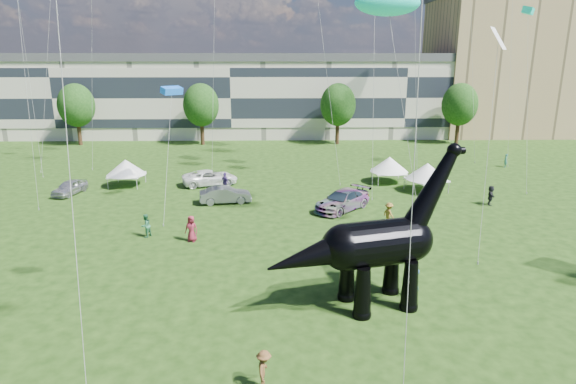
{
  "coord_description": "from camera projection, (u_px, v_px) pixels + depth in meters",
  "views": [
    {
      "loc": [
        -1.01,
        -18.04,
        12.19
      ],
      "look_at": [
        -0.4,
        8.0,
        5.0
      ],
      "focal_mm": 30.0,
      "sensor_mm": 36.0,
      "label": 1
    }
  ],
  "objects": [
    {
      "name": "ground",
      "position": [
        302.0,
        353.0,
        20.66
      ],
      "size": [
        220.0,
        220.0,
        0.0
      ],
      "primitive_type": "plane",
      "color": "#16330C",
      "rests_on": "ground"
    },
    {
      "name": "terrace_row",
      "position": [
        234.0,
        99.0,
        78.63
      ],
      "size": [
        78.0,
        11.0,
        12.0
      ],
      "primitive_type": "cube",
      "color": "beige",
      "rests_on": "ground"
    },
    {
      "name": "apartment_block",
      "position": [
        519.0,
        67.0,
        81.28
      ],
      "size": [
        28.0,
        18.0,
        22.0
      ],
      "primitive_type": "cube",
      "color": "tan",
      "rests_on": "ground"
    },
    {
      "name": "tree_far_left",
      "position": [
        76.0,
        102.0,
        69.37
      ],
      "size": [
        5.2,
        5.2,
        9.44
      ],
      "color": "#382314",
      "rests_on": "ground"
    },
    {
      "name": "tree_mid_left",
      "position": [
        201.0,
        102.0,
        69.78
      ],
      "size": [
        5.2,
        5.2,
        9.44
      ],
      "color": "#382314",
      "rests_on": "ground"
    },
    {
      "name": "tree_mid_right",
      "position": [
        338.0,
        101.0,
        70.24
      ],
      "size": [
        5.2,
        5.2,
        9.44
      ],
      "color": "#382314",
      "rests_on": "ground"
    },
    {
      "name": "tree_far_right",
      "position": [
        460.0,
        101.0,
        70.65
      ],
      "size": [
        5.2,
        5.2,
        9.44
      ],
      "color": "#382314",
      "rests_on": "ground"
    },
    {
      "name": "dinosaur_sculpture",
      "position": [
        371.0,
        247.0,
        23.87
      ],
      "size": [
        10.41,
        4.29,
        8.53
      ],
      "rotation": [
        0.0,
        0.0,
        0.27
      ],
      "color": "black",
      "rests_on": "ground"
    },
    {
      "name": "car_silver",
      "position": [
        70.0,
        187.0,
        44.82
      ],
      "size": [
        2.47,
        4.25,
        1.36
      ],
      "primitive_type": "imported",
      "rotation": [
        0.0,
        0.0,
        -0.23
      ],
      "color": "silver",
      "rests_on": "ground"
    },
    {
      "name": "car_grey",
      "position": [
        225.0,
        195.0,
        42.12
      ],
      "size": [
        4.69,
        2.28,
        1.48
      ],
      "primitive_type": "imported",
      "rotation": [
        0.0,
        0.0,
        1.74
      ],
      "color": "slate",
      "rests_on": "ground"
    },
    {
      "name": "car_white",
      "position": [
        210.0,
        178.0,
        48.17
      ],
      "size": [
        5.99,
        4.13,
        1.52
      ],
      "primitive_type": "imported",
      "rotation": [
        0.0,
        0.0,
        1.89
      ],
      "color": "white",
      "rests_on": "ground"
    },
    {
      "name": "car_dark",
      "position": [
        342.0,
        200.0,
        40.16
      ],
      "size": [
        5.63,
        5.72,
        1.66
      ],
      "primitive_type": "imported",
      "rotation": [
        0.0,
        0.0,
        -0.77
      ],
      "color": "#595960",
      "rests_on": "ground"
    },
    {
      "name": "gazebo_near",
      "position": [
        389.0,
        165.0,
        48.88
      ],
      "size": [
        3.96,
        3.96,
        2.68
      ],
      "rotation": [
        0.0,
        0.0,
        0.03
      ],
      "color": "white",
      "rests_on": "ground"
    },
    {
      "name": "gazebo_far",
      "position": [
        427.0,
        172.0,
        45.57
      ],
      "size": [
        5.14,
        5.14,
        2.76
      ],
      "rotation": [
        0.0,
        0.0,
        0.38
      ],
      "color": "white",
      "rests_on": "ground"
    },
    {
      "name": "gazebo_left",
      "position": [
        126.0,
        167.0,
        47.55
      ],
      "size": [
        3.96,
        3.96,
        2.68
      ],
      "rotation": [
        0.0,
        0.0,
        -0.03
      ],
      "color": "silver",
      "rests_on": "ground"
    },
    {
      "name": "visitors",
      "position": [
        265.0,
        219.0,
        35.49
      ],
      "size": [
        52.87,
        39.52,
        1.85
      ],
      "color": "#50387F",
      "rests_on": "ground"
    }
  ]
}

